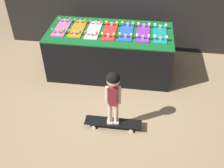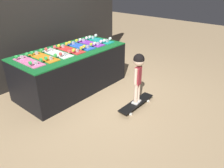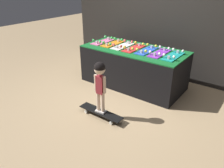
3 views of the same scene
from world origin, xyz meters
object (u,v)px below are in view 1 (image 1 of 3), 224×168
Objects in this scene: skateboard_blue_on_rack at (126,31)px; skateboard_orange_on_rack at (78,28)px; skateboard_pink_on_rack at (62,27)px; skateboard_purple_on_rack at (143,32)px; skateboard_on_floor at (113,123)px; child at (113,89)px; skateboard_teal_on_rack at (160,33)px; skateboard_white_on_rack at (94,30)px; skateboard_red_on_rack at (110,31)px.

skateboard_orange_on_rack is at bearing 179.83° from skateboard_blue_on_rack.
skateboard_pink_on_rack is 1.00× the size of skateboard_purple_on_rack.
skateboard_on_floor is at bearing -91.72° from skateboard_blue_on_rack.
skateboard_on_floor is at bearing -102.95° from skateboard_purple_on_rack.
skateboard_purple_on_rack is at bearing -0.26° from skateboard_pink_on_rack.
child is (-0.31, -1.33, -0.11)m from skateboard_purple_on_rack.
skateboard_blue_on_rack is at bearing 81.40° from child.
skateboard_white_on_rack is at bearing -179.54° from skateboard_teal_on_rack.
skateboard_on_floor is 0.93× the size of child.
skateboard_orange_on_rack is at bearing 179.74° from skateboard_purple_on_rack.
skateboard_blue_on_rack and skateboard_teal_on_rack have the same top height.
skateboard_red_on_rack is at bearing -178.10° from skateboard_purple_on_rack.
child is (0.49, -1.32, -0.11)m from skateboard_white_on_rack.
skateboard_purple_on_rack is 0.27m from skateboard_teal_on_rack.
skateboard_pink_on_rack and skateboard_red_on_rack have the same top height.
skateboard_white_on_rack and skateboard_purple_on_rack have the same top height.
skateboard_pink_on_rack is 0.72× the size of child.
skateboard_teal_on_rack is at bearing 66.71° from skateboard_on_floor.
skateboard_purple_on_rack reaches higher than skateboard_on_floor.
skateboard_pink_on_rack is 0.53m from skateboard_white_on_rack.
skateboard_blue_on_rack is 1.34m from child.
skateboard_white_on_rack is (0.53, -0.02, 0.00)m from skateboard_pink_on_rack.
skateboard_orange_on_rack and skateboard_purple_on_rack have the same top height.
skateboard_purple_on_rack is at bearing -0.26° from skateboard_orange_on_rack.
skateboard_white_on_rack is at bearing 110.42° from skateboard_on_floor.
skateboard_teal_on_rack is 1.61m from skateboard_on_floor.
child is (1.02, -1.34, -0.11)m from skateboard_pink_on_rack.
skateboard_pink_on_rack is 1.00× the size of skateboard_teal_on_rack.
skateboard_orange_on_rack is 1.00× the size of skateboard_white_on_rack.
child is at bearing -80.25° from skateboard_red_on_rack.
skateboard_blue_on_rack is 0.27m from skateboard_purple_on_rack.
skateboard_red_on_rack is 1.34m from child.
skateboard_blue_on_rack is (0.53, 0.01, 0.00)m from skateboard_white_on_rack.
skateboard_red_on_rack is 0.77× the size of skateboard_on_floor.
skateboard_red_on_rack is at bearing 92.88° from child.
skateboard_white_on_rack is 1.00× the size of skateboard_purple_on_rack.
skateboard_teal_on_rack is at bearing -0.54° from skateboard_blue_on_rack.
skateboard_teal_on_rack is (0.80, 0.02, 0.00)m from skateboard_red_on_rack.
skateboard_pink_on_rack is 1.00× the size of skateboard_blue_on_rack.
skateboard_on_floor is 0.60m from child.
skateboard_purple_on_rack is 1.00× the size of skateboard_teal_on_rack.
skateboard_pink_on_rack is at bearing 179.81° from skateboard_blue_on_rack.
skateboard_pink_on_rack is at bearing 179.74° from skateboard_purple_on_rack.
skateboard_white_on_rack and skateboard_teal_on_rack have the same top height.
skateboard_pink_on_rack and skateboard_purple_on_rack have the same top height.
skateboard_white_on_rack reaches higher than skateboard_on_floor.
skateboard_purple_on_rack is (1.06, -0.00, 0.00)m from skateboard_orange_on_rack.
skateboard_white_on_rack is 1.00× the size of skateboard_red_on_rack.
skateboard_on_floor is (0.23, -1.31, -0.71)m from skateboard_red_on_rack.
skateboard_red_on_rack is at bearing -178.92° from skateboard_teal_on_rack.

